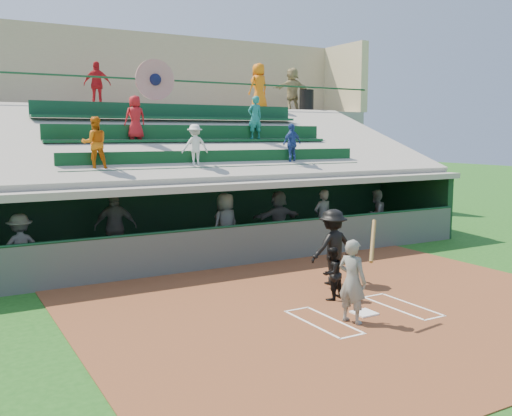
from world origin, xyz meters
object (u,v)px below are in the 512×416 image
batter_at_plate (353,281)px  catcher (332,273)px  home_plate (364,313)px  trash_bin (307,101)px

batter_at_plate → catcher: batter_at_plate is taller
home_plate → batter_at_plate: batter_at_plate is taller
home_plate → batter_at_plate: 1.02m
batter_at_plate → trash_bin: (7.70, 12.78, 4.23)m
home_plate → batter_at_plate: bearing=-152.4°
catcher → trash_bin: bearing=-140.3°
home_plate → catcher: catcher is taller
catcher → trash_bin: trash_bin is taller
trash_bin → batter_at_plate: bearing=-121.1°
home_plate → trash_bin: bearing=60.2°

